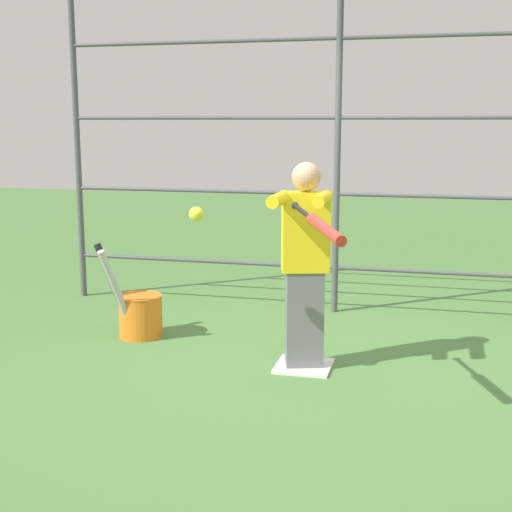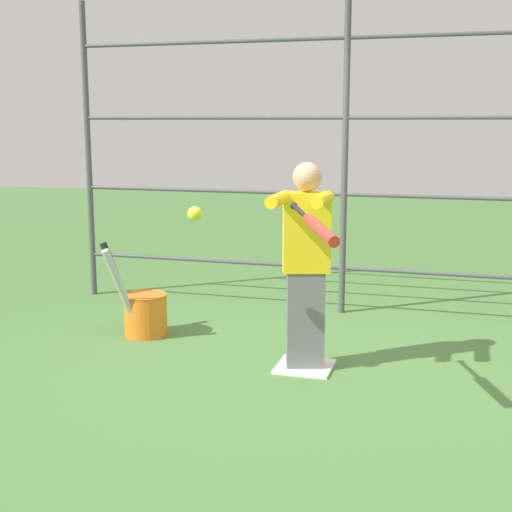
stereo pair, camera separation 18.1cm
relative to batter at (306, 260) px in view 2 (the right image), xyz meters
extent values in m
plane|color=#4C7A3D|center=(0.00, -0.01, -0.81)|extent=(24.00, 24.00, 0.00)
cube|color=white|center=(0.00, -0.01, -0.80)|extent=(0.40, 0.40, 0.02)
cylinder|color=#4C4C51|center=(0.00, -1.61, 0.65)|extent=(0.06, 0.06, 2.91)
cylinder|color=#4C4C51|center=(2.59, -1.61, 0.65)|extent=(0.06, 0.06, 2.91)
cylinder|color=#4C4C51|center=(0.00, -1.61, -0.38)|extent=(5.18, 0.04, 0.04)
cylinder|color=#4C4C51|center=(0.00, -1.61, 0.31)|extent=(5.18, 0.04, 0.04)
cylinder|color=#4C4C51|center=(0.00, -1.61, 0.99)|extent=(5.18, 0.04, 0.04)
cylinder|color=#4C4C51|center=(0.00, -1.61, 1.68)|extent=(5.18, 0.04, 0.04)
cube|color=slate|center=(0.00, -0.01, -0.45)|extent=(0.30, 0.24, 0.72)
cube|color=yellow|center=(0.00, -0.01, 0.20)|extent=(0.37, 0.27, 0.56)
sphere|color=tan|center=(0.00, -0.01, 0.58)|extent=(0.20, 0.20, 0.20)
cylinder|color=yellow|center=(-0.14, 0.14, 0.45)|extent=(0.09, 0.40, 0.09)
cylinder|color=yellow|center=(0.14, 0.23, 0.45)|extent=(0.09, 0.40, 0.09)
sphere|color=black|center=(0.00, 0.38, 0.43)|extent=(0.05, 0.05, 0.05)
cylinder|color=black|center=(-0.08, 0.53, 0.41)|extent=(0.19, 0.32, 0.07)
cylinder|color=red|center=(-0.28, 0.91, 0.36)|extent=(0.30, 0.49, 0.12)
sphere|color=yellow|center=(0.59, 0.61, 0.38)|extent=(0.10, 0.10, 0.10)
cylinder|color=orange|center=(1.46, -0.43, -0.63)|extent=(0.36, 0.36, 0.35)
torus|color=orange|center=(1.46, -0.43, -0.46)|extent=(0.37, 0.37, 0.01)
cylinder|color=#B2B2B7|center=(1.55, -0.23, -0.40)|extent=(0.21, 0.36, 0.76)
cylinder|color=black|center=(1.67, -0.41, -0.40)|extent=(0.34, 0.09, 0.76)
camera|label=1|loc=(-0.87, 4.89, 0.96)|focal=50.00mm
camera|label=2|loc=(-1.04, 4.84, 0.96)|focal=50.00mm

